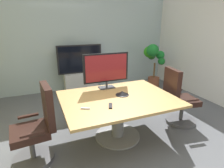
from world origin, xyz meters
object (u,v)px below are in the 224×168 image
Objects in this scene: conference_phone at (122,93)px; tv_monitor at (106,69)px; office_chair_right at (178,101)px; wall_display_unit at (81,76)px; potted_plant at (153,60)px; remote_control at (110,106)px; conference_table at (118,107)px; office_chair_left at (37,131)px.

tv_monitor is at bearing 103.97° from conference_phone.
wall_display_unit is (-1.29, 2.43, -0.01)m from office_chair_right.
potted_plant is 3.18m from remote_control.
potted_plant is at bearing 66.98° from remote_control.
conference_table is at bearing -148.01° from conference_phone.
wall_display_unit reaches higher than conference_phone.
tv_monitor is at bearing 109.66° from office_chair_left.
conference_table is at bearing 70.38° from remote_control.
tv_monitor is at bearing 76.31° from office_chair_right.
potted_plant is (3.26, 2.05, 0.37)m from office_chair_left.
wall_display_unit is at bearing 148.76° from office_chair_left.
wall_display_unit is 7.71× the size of remote_control.
wall_display_unit is 2.15m from potted_plant.
office_chair_left is at bearing -147.84° from potted_plant.
conference_phone is at bearing -86.16° from wall_display_unit.
office_chair_right is at bearing -22.90° from tv_monitor.
tv_monitor is 0.56m from conference_phone.
tv_monitor is 0.64× the size of wall_display_unit.
tv_monitor reaches higher than office_chair_left.
office_chair_left is 1.39m from conference_phone.
office_chair_left is 6.41× the size of remote_control.
office_chair_left is at bearing -115.65° from wall_display_unit.
office_chair_right is 4.95× the size of conference_phone.
potted_plant is at bearing 116.57° from office_chair_left.
conference_table is 1.63× the size of office_chair_right.
potted_plant is (2.06, -0.44, 0.38)m from wall_display_unit.
wall_display_unit is (1.20, 2.49, -0.01)m from office_chair_left.
wall_display_unit is at bearing 91.17° from conference_table.
potted_plant is 7.69× the size of remote_control.
office_chair_left and office_chair_right have the same top height.
office_chair_left is at bearing -154.75° from tv_monitor.
tv_monitor is at bearing 95.36° from remote_control.
wall_display_unit is at bearing 108.15° from remote_control.
wall_display_unit is at bearing 167.96° from potted_plant.
tv_monitor reaches higher than conference_phone.
conference_table is at bearing -135.58° from potted_plant.
conference_phone is (-1.91, -1.91, -0.07)m from potted_plant.
potted_plant is (0.77, 1.99, 0.37)m from office_chair_right.
office_chair_right is 1.49m from tv_monitor.
conference_phone is (0.11, -0.44, -0.33)m from tv_monitor.
wall_display_unit is 1.00× the size of potted_plant.
wall_display_unit is (-0.05, 2.41, -0.11)m from conference_table.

